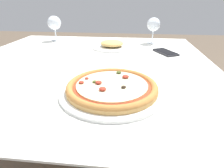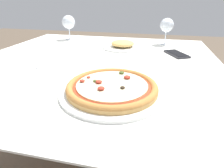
% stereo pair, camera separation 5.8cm
% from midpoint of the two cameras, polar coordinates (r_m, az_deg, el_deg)
% --- Properties ---
extents(dining_table, '(1.16, 1.16, 0.75)m').
position_cam_midpoint_polar(dining_table, '(0.92, -3.44, 1.94)').
color(dining_table, '#997047').
rests_on(dining_table, ground_plane).
extents(pizza_plate, '(0.33, 0.33, 0.04)m').
position_cam_midpoint_polar(pizza_plate, '(0.58, 2.83, -1.24)').
color(pizza_plate, white).
rests_on(pizza_plate, dining_table).
extents(fork, '(0.03, 0.17, 0.00)m').
position_cam_midpoint_polar(fork, '(0.90, -17.28, 6.37)').
color(fork, silver).
rests_on(fork, dining_table).
extents(wine_glass_far_left, '(0.08, 0.08, 0.16)m').
position_cam_midpoint_polar(wine_glass_far_left, '(1.24, 17.71, 16.56)').
color(wine_glass_far_left, silver).
rests_on(wine_glass_far_left, dining_table).
extents(wine_glass_far_right, '(0.09, 0.09, 0.16)m').
position_cam_midpoint_polar(wine_glass_far_right, '(1.36, -11.87, 17.84)').
color(wine_glass_far_right, silver).
rests_on(wine_glass_far_right, dining_table).
extents(cell_phone, '(0.13, 0.16, 0.01)m').
position_cam_midpoint_polar(cell_phone, '(1.04, 20.60, 8.56)').
color(cell_phone, '#232328').
rests_on(cell_phone, dining_table).
extents(side_plate, '(0.23, 0.23, 0.05)m').
position_cam_midpoint_polar(side_plate, '(1.12, 4.76, 11.70)').
color(side_plate, white).
rests_on(side_plate, dining_table).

